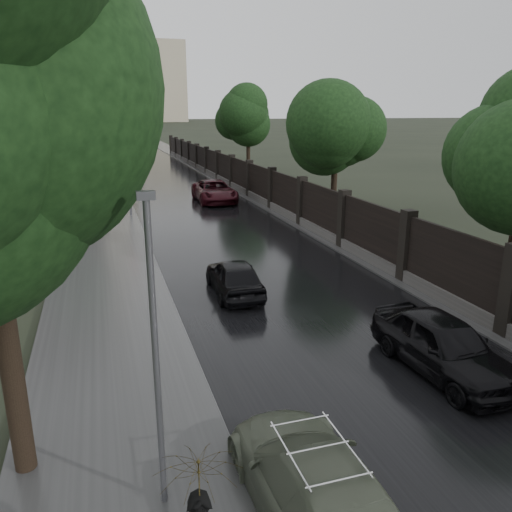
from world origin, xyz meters
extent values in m
plane|color=black|center=(0.00, 0.00, 0.00)|extent=(800.00, 800.00, 0.00)
cube|color=black|center=(0.00, 190.00, 0.01)|extent=(8.00, 420.00, 0.02)
cube|color=#2D2D2D|center=(-6.00, 190.00, 0.08)|extent=(4.00, 420.00, 0.16)
cube|color=#2D2D2D|center=(5.50, 190.00, 0.04)|extent=(3.00, 420.00, 0.08)
cube|color=#383533|center=(4.60, 32.00, 0.25)|extent=(0.40, 75.00, 0.50)
cube|color=black|center=(4.60, 32.00, 1.50)|extent=(0.15, 75.00, 2.00)
cube|color=black|center=(4.60, 70.00, 1.35)|extent=(0.45, 0.45, 2.70)
cylinder|color=black|center=(-8.00, 30.00, 2.93)|extent=(0.36, 0.36, 5.85)
sphere|color=black|center=(-8.00, 30.00, 5.27)|extent=(4.25, 4.25, 4.25)
cylinder|color=black|center=(7.50, 22.00, 2.76)|extent=(0.36, 0.36, 5.53)
sphere|color=black|center=(7.50, 22.00, 4.97)|extent=(4.08, 4.08, 4.08)
cylinder|color=black|center=(7.50, 40.00, 2.76)|extent=(0.36, 0.36, 5.53)
sphere|color=black|center=(7.50, 40.00, 4.97)|extent=(4.08, 4.08, 4.08)
cylinder|color=#59595E|center=(-5.40, 1.50, 2.50)|extent=(0.10, 0.10, 5.00)
cube|color=#59595E|center=(-5.40, 1.50, 5.05)|extent=(0.25, 0.12, 0.12)
cylinder|color=#59595E|center=(-4.30, 25.00, 1.50)|extent=(0.12, 0.12, 3.00)
imported|color=#59595E|center=(-4.30, 25.00, 3.50)|extent=(0.16, 0.20, 1.00)
sphere|color=#FF0C0C|center=(-4.30, 24.85, 3.35)|extent=(0.14, 0.14, 0.14)
cube|color=tan|center=(-32.00, 300.00, 22.00)|extent=(28.00, 22.00, 44.00)
cube|color=tan|center=(32.00, 300.00, 22.00)|extent=(28.00, 22.00, 44.00)
cube|color=tan|center=(0.00, 300.00, 30.00)|extent=(30.00, 30.00, 60.00)
imported|color=#4E5544|center=(-3.23, 0.50, 0.66)|extent=(1.93, 4.57, 1.32)
imported|color=black|center=(-1.80, 10.57, 0.64)|extent=(1.61, 3.77, 1.27)
imported|color=black|center=(1.60, 3.86, 0.72)|extent=(1.91, 4.29, 1.43)
imported|color=black|center=(1.64, 28.65, 0.75)|extent=(2.56, 5.44, 1.50)
imported|color=black|center=(-5.18, -0.51, 2.40)|extent=(1.32, 1.33, 0.92)
camera|label=1|loc=(-5.97, -5.18, 6.12)|focal=35.00mm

